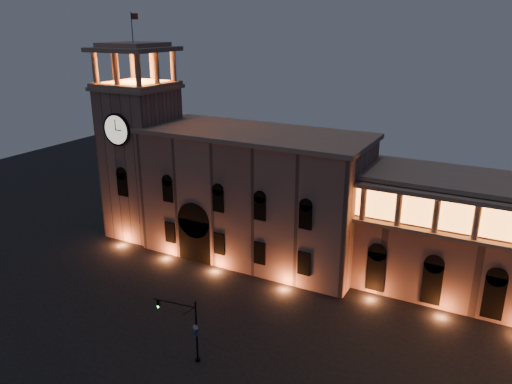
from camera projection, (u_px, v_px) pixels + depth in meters
The scene contains 4 objects.
ground at pixel (171, 340), 51.43m from camera, with size 160.00×160.00×0.00m, color black.
government_building at pixel (254, 195), 67.85m from camera, with size 30.80×12.80×17.60m.
clock_tower at pixel (142, 154), 74.04m from camera, with size 9.80×9.80×32.40m.
traffic_light at pixel (189, 328), 47.42m from camera, with size 4.74×0.96×6.55m.
Camera 1 is at (28.30, -34.50, 31.04)m, focal length 35.00 mm.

